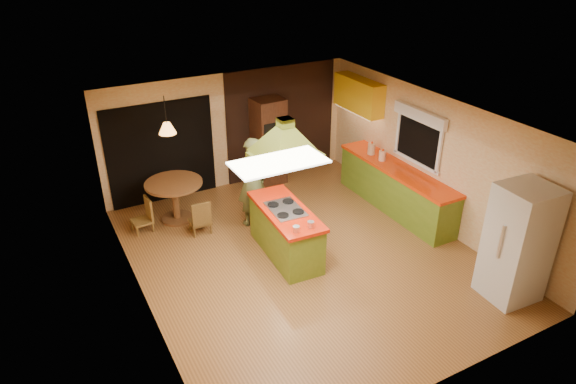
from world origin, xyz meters
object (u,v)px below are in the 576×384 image
kitchen_island (286,232)px  canister_large (372,149)px  wall_oven (269,142)px  dining_table (175,193)px  refrigerator (518,243)px  man (252,182)px

kitchen_island → canister_large: canister_large is taller
wall_oven → dining_table: (-2.35, -0.68, -0.38)m
dining_table → canister_large: size_ratio=4.65×
wall_oven → refrigerator: bearing=-77.7°
man → wall_oven: 1.86m
man → refrigerator: size_ratio=0.94×
refrigerator → wall_oven: (-1.48, 5.37, 0.03)m
man → dining_table: size_ratio=1.61×
kitchen_island → wall_oven: (1.04, 2.74, 0.51)m
kitchen_island → wall_oven: size_ratio=0.94×
refrigerator → wall_oven: 5.57m
man → dining_table: man is taller
refrigerator → canister_large: size_ratio=7.95×
refrigerator → dining_table: 6.07m
kitchen_island → dining_table: 2.45m
man → wall_oven: size_ratio=0.92×
wall_oven → canister_large: 2.24m
kitchen_island → canister_large: 2.97m
refrigerator → canister_large: 3.82m
kitchen_island → dining_table: kitchen_island is taller
kitchen_island → wall_oven: wall_oven is taller
man → wall_oven: bearing=-130.5°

